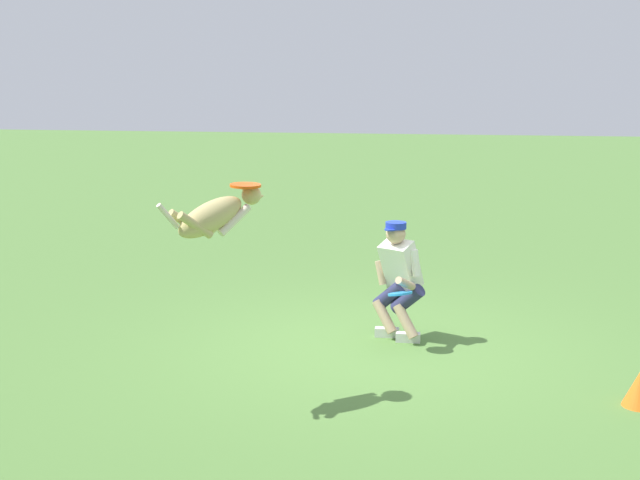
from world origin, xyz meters
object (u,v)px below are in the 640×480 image
object	(u,v)px
person	(399,276)
dog	(216,215)
frisbee_flying	(245,185)
frisbee_held	(400,294)

from	to	relation	value
person	dog	world-z (taller)	dog
dog	person	bearing A→B (deg)	8.29
dog	frisbee_flying	world-z (taller)	dog
person	dog	bearing A→B (deg)	-1.64
dog	frisbee_held	size ratio (longest dim) A/B	3.27
frisbee_flying	frisbee_held	size ratio (longest dim) A/B	1.06
dog	frisbee_held	bearing A→B (deg)	1.99
dog	frisbee_flying	distance (m)	0.37
person	dog	xyz separation A→B (m)	(1.41, 2.12, 0.98)
dog	frisbee_flying	size ratio (longest dim) A/B	3.10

